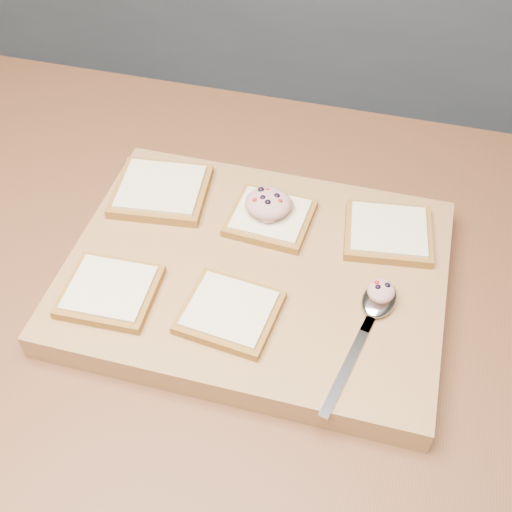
{
  "coord_description": "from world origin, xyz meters",
  "views": [
    {
      "loc": [
        0.09,
        -0.55,
        1.56
      ],
      "look_at": [
        -0.05,
        -0.02,
        0.96
      ],
      "focal_mm": 45.0,
      "sensor_mm": 36.0,
      "label": 1
    }
  ],
  "objects_px": {
    "bread_far_center": "(270,217)",
    "tuna_salad_dollop": "(268,203)",
    "spoon": "(375,308)",
    "cutting_board": "(256,274)"
  },
  "relations": [
    {
      "from": "bread_far_center",
      "to": "tuna_salad_dollop",
      "type": "bearing_deg",
      "value": 140.72
    },
    {
      "from": "cutting_board",
      "to": "tuna_salad_dollop",
      "type": "xyz_separation_m",
      "value": [
        -0.01,
        0.09,
        0.05
      ]
    },
    {
      "from": "cutting_board",
      "to": "spoon",
      "type": "bearing_deg",
      "value": -12.55
    },
    {
      "from": "tuna_salad_dollop",
      "to": "spoon",
      "type": "distance_m",
      "value": 0.2
    },
    {
      "from": "spoon",
      "to": "tuna_salad_dollop",
      "type": "bearing_deg",
      "value": 143.65
    },
    {
      "from": "tuna_salad_dollop",
      "to": "bread_far_center",
      "type": "bearing_deg",
      "value": -39.28
    },
    {
      "from": "cutting_board",
      "to": "bread_far_center",
      "type": "distance_m",
      "value": 0.09
    },
    {
      "from": "tuna_salad_dollop",
      "to": "cutting_board",
      "type": "bearing_deg",
      "value": -86.15
    },
    {
      "from": "tuna_salad_dollop",
      "to": "spoon",
      "type": "xyz_separation_m",
      "value": [
        0.16,
        -0.12,
        -0.02
      ]
    },
    {
      "from": "cutting_board",
      "to": "bread_far_center",
      "type": "relative_size",
      "value": 4.2
    }
  ]
}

